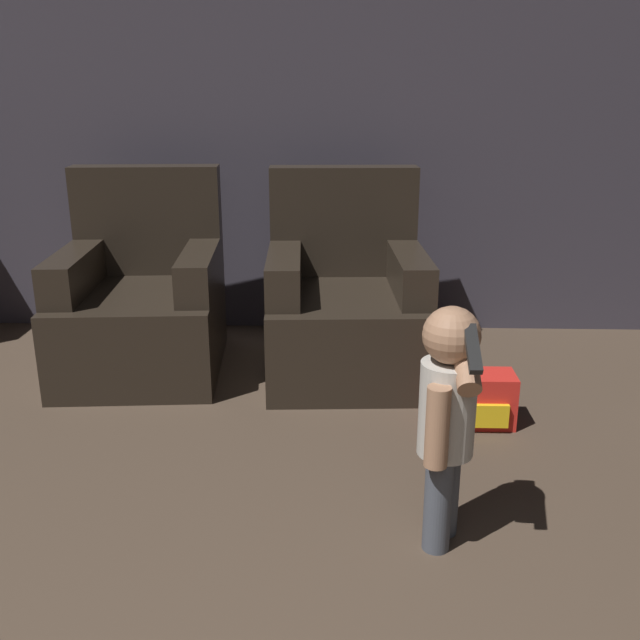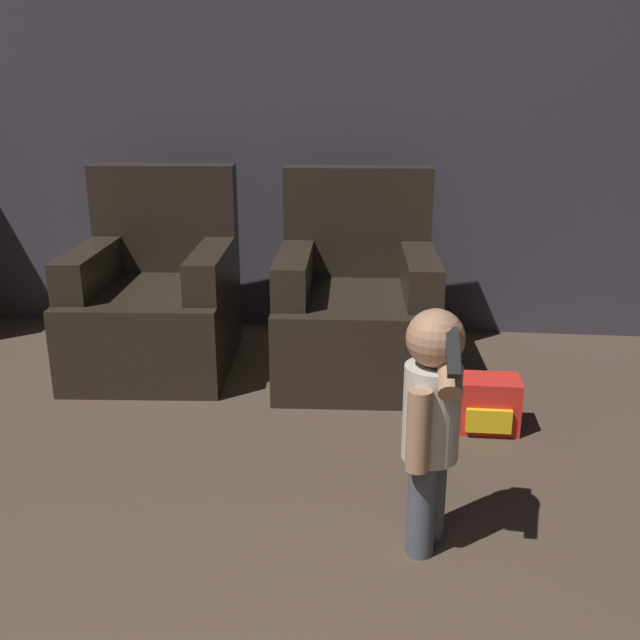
{
  "view_description": "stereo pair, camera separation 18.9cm",
  "coord_description": "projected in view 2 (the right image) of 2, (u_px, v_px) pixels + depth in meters",
  "views": [
    {
      "loc": [
        0.2,
        0.33,
        1.4
      ],
      "look_at": [
        0.11,
        3.03,
        0.52
      ],
      "focal_mm": 40.0,
      "sensor_mm": 36.0,
      "label": 1
    },
    {
      "loc": [
        0.39,
        0.34,
        1.4
      ],
      "look_at": [
        0.11,
        3.03,
        0.52
      ],
      "focal_mm": 40.0,
      "sensor_mm": 36.0,
      "label": 2
    }
  ],
  "objects": [
    {
      "name": "toy_backpack",
      "position": [
        487.0,
        404.0,
        3.03
      ],
      "size": [
        0.27,
        0.2,
        0.23
      ],
      "color": "red",
      "rests_on": "ground_plane"
    },
    {
      "name": "armchair_right",
      "position": [
        356.0,
        307.0,
        3.62
      ],
      "size": [
        0.82,
        0.93,
        1.01
      ],
      "rotation": [
        0.0,
        0.0,
        0.05
      ],
      "color": "black",
      "rests_on": "ground_plane"
    },
    {
      "name": "wall_back",
      "position": [
        327.0,
        106.0,
        4.0
      ],
      "size": [
        8.4,
        0.05,
        2.6
      ],
      "color": "#3D3842",
      "rests_on": "ground_plane"
    },
    {
      "name": "armchair_left",
      "position": [
        157.0,
        301.0,
        3.72
      ],
      "size": [
        0.84,
        0.95,
        1.01
      ],
      "rotation": [
        0.0,
        0.0,
        0.08
      ],
      "color": "black",
      "rests_on": "ground_plane"
    },
    {
      "name": "person_toddler",
      "position": [
        432.0,
        413.0,
        2.14
      ],
      "size": [
        0.17,
        0.32,
        0.79
      ],
      "rotation": [
        0.0,
        0.0,
        -1.96
      ],
      "color": "#474C56",
      "rests_on": "ground_plane"
    }
  ]
}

